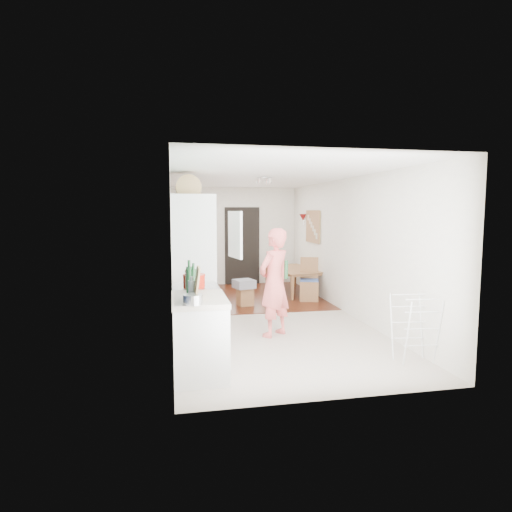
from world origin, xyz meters
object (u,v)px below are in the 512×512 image
object	(u,v)px
person	(274,273)
dining_chair	(309,280)
drying_rack	(415,329)
dining_table	(295,283)
stool	(245,297)

from	to	relation	value
person	dining_chair	bearing A→B (deg)	-156.63
dining_chair	drying_rack	xyz separation A→B (m)	(0.13, -3.80, -0.03)
dining_table	dining_chair	bearing A→B (deg)	174.72
drying_rack	person	bearing A→B (deg)	141.90
person	dining_table	bearing A→B (deg)	-148.67
person	stool	world-z (taller)	person
drying_rack	dining_chair	bearing A→B (deg)	98.95
dining_chair	stool	distance (m)	1.46
person	dining_table	distance (m)	3.53
dining_table	stool	bearing A→B (deg)	120.21
person	drying_rack	world-z (taller)	person
dining_chair	stool	bearing A→B (deg)	-153.42
dining_table	drying_rack	world-z (taller)	drying_rack
person	dining_chair	xyz separation A→B (m)	(1.33, 2.34, -0.51)
dining_table	drying_rack	xyz separation A→B (m)	(0.18, -4.68, 0.18)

